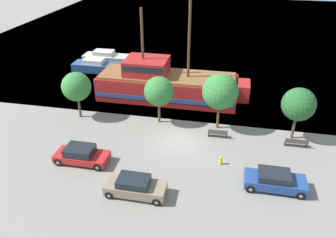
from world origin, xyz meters
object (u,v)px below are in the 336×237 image
at_px(moored_boat_outer, 107,57).
at_px(bench_promenade_east, 296,142).
at_px(moored_boat_dockside, 98,66).
at_px(parked_car_curb_rear, 81,155).
at_px(pirate_ship, 166,84).
at_px(parked_car_curb_front, 135,187).
at_px(fire_hydrant, 221,160).
at_px(bench_promenade_west, 218,133).
at_px(parked_car_curb_mid, 275,180).

bearing_deg(moored_boat_outer, bench_promenade_east, -36.54).
bearing_deg(moored_boat_outer, moored_boat_dockside, -87.11).
bearing_deg(bench_promenade_east, moored_boat_outer, 143.46).
bearing_deg(parked_car_curb_rear, moored_boat_outer, 105.91).
xyz_separation_m(pirate_ship, parked_car_curb_front, (1.10, -16.20, -0.99)).
height_order(moored_boat_outer, fire_hydrant, moored_boat_outer).
xyz_separation_m(fire_hydrant, bench_promenade_east, (6.43, 3.89, 0.04)).
xyz_separation_m(parked_car_curb_front, bench_promenade_west, (5.31, 8.91, -0.29)).
xyz_separation_m(moored_boat_dockside, bench_promenade_west, (17.41, -13.88, -0.24)).
xyz_separation_m(moored_boat_dockside, parked_car_curb_front, (12.10, -22.79, 0.05)).
bearing_deg(parked_car_curb_front, bench_promenade_east, 35.50).
bearing_deg(bench_promenade_west, moored_boat_dockside, 141.43).
distance_m(parked_car_curb_mid, bench_promenade_west, 7.73).
bearing_deg(parked_car_curb_front, pirate_ship, 93.87).
distance_m(moored_boat_outer, parked_car_curb_front, 29.61).
bearing_deg(fire_hydrant, pirate_ship, 121.31).
distance_m(pirate_ship, moored_boat_outer, 15.56).
xyz_separation_m(parked_car_curb_front, parked_car_curb_mid, (9.88, 2.68, -0.00)).
height_order(fire_hydrant, bench_promenade_west, bench_promenade_west).
relative_size(bench_promenade_east, bench_promenade_west, 1.10).
bearing_deg(pirate_ship, bench_promenade_east, -29.26).
height_order(moored_boat_dockside, parked_car_curb_front, moored_boat_dockside).
height_order(pirate_ship, moored_boat_dockside, pirate_ship).
relative_size(pirate_ship, parked_car_curb_front, 3.86).
bearing_deg(moored_boat_dockside, bench_promenade_west, -38.57).
bearing_deg(pirate_ship, parked_car_curb_rear, -108.10).
xyz_separation_m(moored_boat_outer, parked_car_curb_rear, (6.86, -24.06, 0.14)).
height_order(moored_boat_dockside, parked_car_curb_mid, moored_boat_dockside).
relative_size(fire_hydrant, bench_promenade_west, 0.43).
distance_m(pirate_ship, parked_car_curb_mid, 17.44).
relative_size(moored_boat_outer, fire_hydrant, 9.41).
height_order(moored_boat_outer, parked_car_curb_mid, moored_boat_outer).
bearing_deg(bench_promenade_west, pirate_ship, 131.30).
distance_m(moored_boat_dockside, bench_promenade_west, 22.27).
height_order(pirate_ship, parked_car_curb_rear, pirate_ship).
relative_size(parked_car_curb_mid, bench_promenade_west, 2.48).
bearing_deg(bench_promenade_west, moored_boat_outer, 134.36).
xyz_separation_m(pirate_ship, parked_car_curb_mid, (10.97, -13.52, -0.99)).
bearing_deg(moored_boat_dockside, bench_promenade_east, -30.01).
relative_size(moored_boat_outer, bench_promenade_west, 4.03).
distance_m(moored_boat_dockside, parked_car_curb_rear, 21.00).
distance_m(moored_boat_dockside, parked_car_curb_mid, 29.79).
relative_size(moored_boat_dockside, bench_promenade_east, 3.52).
bearing_deg(moored_boat_dockside, parked_car_curb_mid, -42.47).
height_order(pirate_ship, fire_hydrant, pirate_ship).
xyz_separation_m(moored_boat_dockside, parked_car_curb_mid, (21.98, -20.11, 0.05)).
distance_m(fire_hydrant, bench_promenade_west, 4.10).
height_order(fire_hydrant, bench_promenade_east, bench_promenade_east).
bearing_deg(parked_car_curb_mid, pirate_ship, 129.05).
distance_m(parked_car_curb_front, bench_promenade_west, 10.38).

